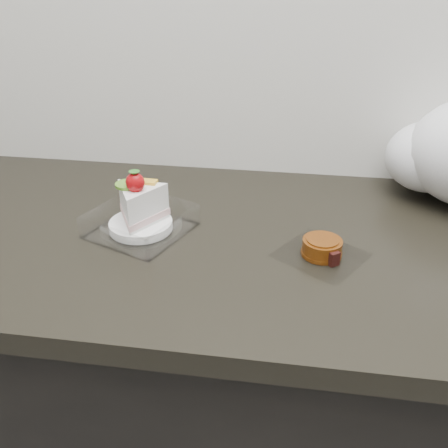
% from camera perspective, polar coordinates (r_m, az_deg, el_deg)
% --- Properties ---
extents(counter, '(2.04, 0.64, 0.90)m').
position_cam_1_polar(counter, '(1.21, 7.99, -20.34)').
color(counter, black).
rests_on(counter, ground).
extents(cake_tray, '(0.21, 0.21, 0.13)m').
position_cam_1_polar(cake_tray, '(0.94, -9.59, 1.01)').
color(cake_tray, white).
rests_on(cake_tray, counter).
extents(mooncake_wrap, '(0.18, 0.18, 0.03)m').
position_cam_1_polar(mooncake_wrap, '(0.88, 11.16, -2.83)').
color(mooncake_wrap, white).
rests_on(mooncake_wrap, counter).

